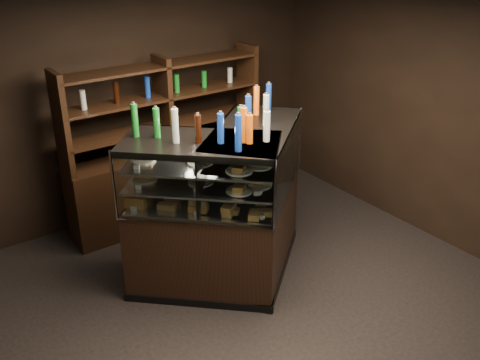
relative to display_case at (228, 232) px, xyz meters
name	(u,v)px	position (x,y,z in m)	size (l,w,h in m)	color
ground	(255,309)	(-0.10, -0.59, -0.52)	(5.00, 5.00, 0.00)	black
room_shell	(258,113)	(-0.10, -0.59, 1.42)	(5.02, 5.02, 3.01)	black
display_case	(228,232)	(0.00, 0.00, 0.00)	(2.14, 1.51, 1.57)	black
food_display	(228,173)	(0.00, -0.01, 0.65)	(1.70, 1.00, 0.48)	gold
bottles_top	(227,119)	(0.00, 0.00, 1.18)	(1.52, 0.86, 0.30)	#D8590A
potted_conifer	(256,191)	(0.82, 0.62, -0.03)	(0.40, 0.40, 0.86)	black
back_shelving	(168,172)	(0.12, 1.46, 0.08)	(2.41, 0.42, 2.00)	black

